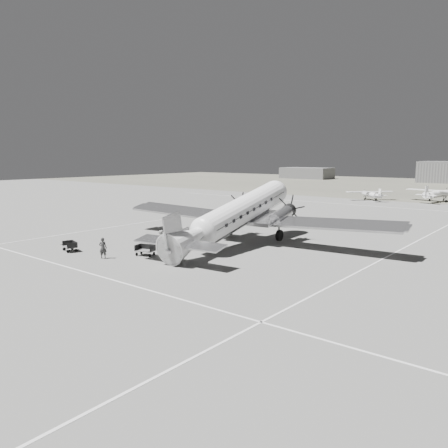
{
  "coord_description": "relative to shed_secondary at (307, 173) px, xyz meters",
  "views": [
    {
      "loc": [
        23.49,
        -31.17,
        8.12
      ],
      "look_at": [
        -0.47,
        -1.5,
        2.2
      ],
      "focal_mm": 35.0,
      "sensor_mm": 36.0,
      "label": 1
    }
  ],
  "objects": [
    {
      "name": "ground",
      "position": [
        55.0,
        -115.0,
        -2.0
      ],
      "size": [
        260.0,
        260.0,
        0.0
      ],
      "primitive_type": "plane",
      "color": "slate",
      "rests_on": "ground"
    },
    {
      "name": "taxi_line_near",
      "position": [
        55.0,
        -129.0,
        -1.99
      ],
      "size": [
        60.0,
        0.15,
        0.01
      ],
      "primitive_type": "cube",
      "color": "silver",
      "rests_on": "ground"
    },
    {
      "name": "taxi_line_right",
      "position": [
        67.0,
        -115.0,
        -1.99
      ],
      "size": [
        0.15,
        80.0,
        0.01
      ],
      "primitive_type": "cube",
      "color": "silver",
      "rests_on": "ground"
    },
    {
      "name": "taxi_line_left",
      "position": [
        37.0,
        -105.0,
        -1.99
      ],
      "size": [
        0.15,
        60.0,
        0.01
      ],
      "primitive_type": "cube",
      "color": "silver",
      "rests_on": "ground"
    },
    {
      "name": "taxi_line_horizon",
      "position": [
        55.0,
        -75.0,
        -1.99
      ],
      "size": [
        90.0,
        0.15,
        0.01
      ],
      "primitive_type": "cube",
      "color": "silver",
      "rests_on": "ground"
    },
    {
      "name": "shed_secondary",
      "position": [
        0.0,
        0.0,
        0.0
      ],
      "size": [
        18.0,
        10.0,
        4.0
      ],
      "primitive_type": "cube",
      "color": "#5D5D5D",
      "rests_on": "ground"
    },
    {
      "name": "dc3_airliner",
      "position": [
        54.53,
        -114.5,
        0.76
      ],
      "size": [
        30.88,
        22.92,
        5.53
      ],
      "primitive_type": null,
      "rotation": [
        0.0,
        0.0,
        0.1
      ],
      "color": "#A5A5A7",
      "rests_on": "ground"
    },
    {
      "name": "light_plane_left",
      "position": [
        48.77,
        -65.61,
        -1.06
      ],
      "size": [
        11.63,
        11.66,
        1.89
      ],
      "primitive_type": null,
      "rotation": [
        0.0,
        0.0,
        0.8
      ],
      "color": "white",
      "rests_on": "ground"
    },
    {
      "name": "light_plane_right",
      "position": [
        59.21,
        -61.18,
        -0.79
      ],
      "size": [
        13.16,
        11.39,
        2.42
      ],
      "primitive_type": null,
      "rotation": [
        0.0,
        0.0,
        -0.18
      ],
      "color": "white",
      "rests_on": "ground"
    },
    {
      "name": "baggage_cart_near",
      "position": [
        51.28,
        -122.83,
        -1.55
      ],
      "size": [
        1.86,
        1.56,
        0.9
      ],
      "primitive_type": null,
      "rotation": [
        0.0,
        0.0,
        0.31
      ],
      "color": "#5D5D5D",
      "rests_on": "ground"
    },
    {
      "name": "baggage_cart_far",
      "position": [
        44.94,
        -125.82,
        -1.57
      ],
      "size": [
        1.76,
        1.45,
        0.86
      ],
      "primitive_type": null,
      "rotation": [
        0.0,
        0.0,
        -0.27
      ],
      "color": "#5D5D5D",
      "rests_on": "ground"
    },
    {
      "name": "ground_crew",
      "position": [
        49.41,
        -125.62,
        -1.14
      ],
      "size": [
        0.75,
        0.69,
        1.71
      ],
      "primitive_type": "imported",
      "rotation": [
        0.0,
        0.0,
        3.75
      ],
      "color": "#2D2D2D",
      "rests_on": "ground"
    },
    {
      "name": "ramp_agent",
      "position": [
        51.51,
        -121.19,
        -1.02
      ],
      "size": [
        0.78,
        0.98,
        1.95
      ],
      "primitive_type": "imported",
      "rotation": [
        0.0,
        0.0,
        1.61
      ],
      "color": "silver",
      "rests_on": "ground"
    },
    {
      "name": "passenger",
      "position": [
        52.3,
        -119.59,
        -1.23
      ],
      "size": [
        0.73,
        0.87,
        1.53
      ],
      "primitive_type": "imported",
      "rotation": [
        0.0,
        0.0,
        1.2
      ],
      "color": "silver",
      "rests_on": "ground"
    }
  ]
}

